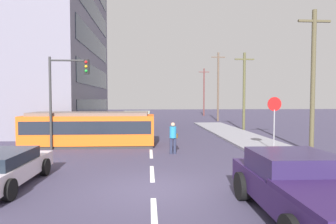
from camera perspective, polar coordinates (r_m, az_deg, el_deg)
name	(u,v)px	position (r m, az deg, el deg)	size (l,w,h in m)	color
ground_plane	(151,142)	(19.19, -3.52, -6.10)	(120.00, 120.00, 0.00)	#3E3851
sidewalk_curb_right	(275,151)	(16.74, 20.77, -7.32)	(3.20, 36.00, 0.14)	gray
lane_stripe_0	(154,215)	(7.55, -2.81, -20.03)	(0.16, 2.40, 0.01)	silver
lane_stripe_1	(152,173)	(11.35, -3.22, -12.22)	(0.16, 2.40, 0.01)	silver
lane_stripe_2	(151,154)	(15.25, -3.41, -8.37)	(0.16, 2.40, 0.01)	silver
lane_stripe_3	(150,133)	(24.06, -3.61, -4.31)	(0.16, 2.40, 0.01)	silver
lane_stripe_4	(150,126)	(30.03, -3.68, -2.93)	(0.16, 2.40, 0.01)	silver
corner_building	(9,47)	(32.23, -29.29, 11.38)	(16.41, 17.47, 16.00)	slate
streetcar_tram	(90,128)	(18.34, -15.37, -3.18)	(7.97, 2.67, 2.10)	#EF5A16
city_bus	(136,120)	(25.42, -6.52, -1.68)	(2.62, 5.43, 1.75)	#ABBAAB
pedestrian_crossing	(173,136)	(15.08, 1.02, -4.87)	(0.47, 0.36, 1.67)	#272C44
pickup_truck_parked	(303,188)	(7.68, 25.50, -13.62)	(2.35, 5.03, 1.55)	#2B1846
parked_sedan_near	(2,168)	(11.00, -30.47, -9.74)	(2.01, 4.56, 1.19)	silver
parked_sedan_mid	(79,129)	(22.59, -17.49, -3.31)	(1.96, 4.19, 1.19)	beige
parked_sedan_far	(93,123)	(28.41, -14.92, -2.07)	(2.12, 4.40, 1.19)	navy
stop_sign	(274,112)	(16.39, 20.60, -0.05)	(0.76, 0.07, 2.88)	gray
traffic_light_mast	(65,86)	(17.26, -19.98, 4.97)	(2.26, 0.33, 5.31)	#333333
utility_pole_near	(313,78)	(17.40, 27.15, 6.05)	(1.80, 0.24, 7.71)	brown
utility_pole_mid	(244,90)	(27.00, 15.06, 4.32)	(1.80, 0.24, 7.14)	brown
utility_pole_far	(218,86)	(37.64, 10.05, 5.25)	(1.80, 0.24, 8.94)	brown
utility_pole_distant	(204,91)	(49.26, 7.25, 4.17)	(1.80, 0.24, 8.14)	brown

